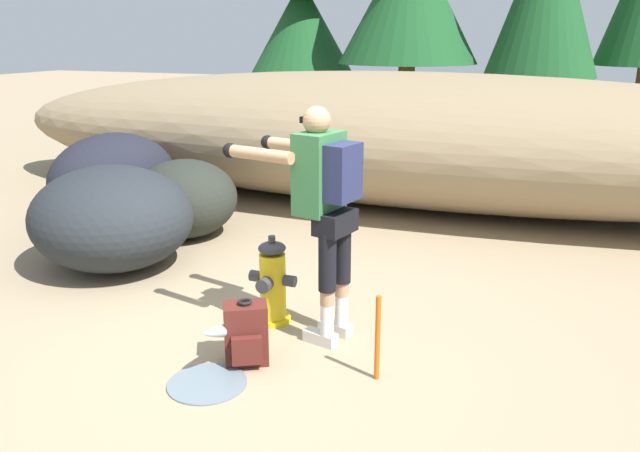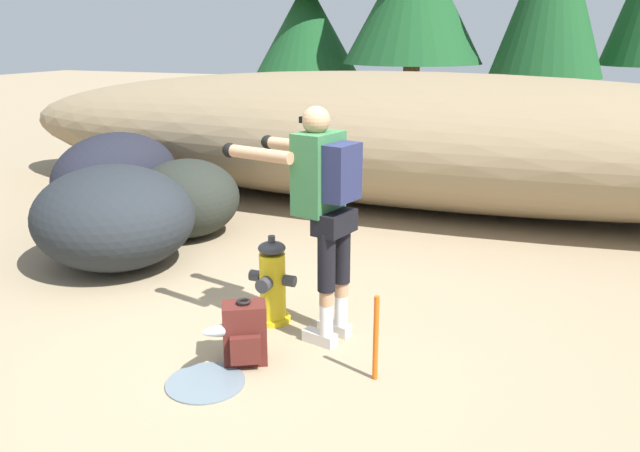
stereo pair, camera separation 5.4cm
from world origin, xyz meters
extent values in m
cube|color=#998466|center=(0.00, 0.00, -0.02)|extent=(56.00, 56.00, 0.04)
ellipsoid|color=#897556|center=(0.00, 4.45, 0.87)|extent=(12.66, 3.20, 1.75)
cylinder|color=gold|center=(-0.07, 0.31, 0.02)|extent=(0.28, 0.28, 0.04)
cylinder|color=gold|center=(-0.07, 0.31, 0.31)|extent=(0.21, 0.21, 0.53)
ellipsoid|color=#333338|center=(-0.07, 0.31, 0.62)|extent=(0.22, 0.22, 0.10)
cylinder|color=#333338|center=(-0.07, 0.31, 0.70)|extent=(0.06, 0.06, 0.05)
cylinder|color=#333338|center=(-0.22, 0.31, 0.37)|extent=(0.09, 0.09, 0.09)
cylinder|color=#333338|center=(0.08, 0.31, 0.37)|extent=(0.09, 0.09, 0.09)
cylinder|color=#333338|center=(-0.07, 0.16, 0.37)|extent=(0.11, 0.09, 0.11)
ellipsoid|color=silver|center=(-0.07, -0.28, 0.20)|extent=(0.10, 0.91, 0.43)
cylinder|color=slate|center=(-0.07, -0.72, 0.01)|extent=(0.53, 0.53, 0.01)
cube|color=beige|center=(0.42, 0.10, 0.04)|extent=(0.28, 0.16, 0.09)
cylinder|color=white|center=(0.47, 0.08, 0.21)|extent=(0.10, 0.10, 0.24)
cylinder|color=tan|center=(0.47, 0.08, 0.39)|extent=(0.10, 0.10, 0.11)
cylinder|color=black|center=(0.47, 0.08, 0.66)|extent=(0.13, 0.13, 0.44)
cube|color=beige|center=(0.46, 0.29, 0.04)|extent=(0.28, 0.16, 0.09)
cylinder|color=white|center=(0.52, 0.28, 0.21)|extent=(0.10, 0.10, 0.24)
cylinder|color=tan|center=(0.52, 0.28, 0.39)|extent=(0.10, 0.10, 0.11)
cylinder|color=black|center=(0.52, 0.28, 0.66)|extent=(0.13, 0.13, 0.44)
cube|color=black|center=(0.50, 0.18, 0.93)|extent=(0.27, 0.36, 0.16)
cube|color=#336B3D|center=(0.36, 0.21, 1.27)|extent=(0.31, 0.40, 0.58)
cube|color=#23284C|center=(0.56, 0.17, 1.30)|extent=(0.22, 0.31, 0.40)
sphere|color=tan|center=(0.34, 0.22, 1.65)|extent=(0.20, 0.20, 0.20)
cube|color=black|center=(0.26, 0.24, 1.65)|extent=(0.05, 0.15, 0.04)
cylinder|color=tan|center=(-0.05, 0.08, 1.41)|extent=(0.59, 0.22, 0.09)
sphere|color=black|center=(-0.31, 0.14, 1.41)|extent=(0.11, 0.11, 0.11)
cylinder|color=tan|center=(0.05, 0.51, 1.41)|extent=(0.59, 0.22, 0.09)
sphere|color=black|center=(-0.21, 0.57, 1.41)|extent=(0.11, 0.11, 0.11)
cube|color=#511E19|center=(0.03, -0.35, 0.22)|extent=(0.36, 0.32, 0.44)
cube|color=#511E19|center=(0.10, -0.47, 0.15)|extent=(0.21, 0.16, 0.20)
torus|color=black|center=(0.03, -0.35, 0.46)|extent=(0.10, 0.10, 0.02)
cube|color=black|center=(0.05, -0.21, 0.22)|extent=(0.06, 0.05, 0.37)
cube|color=black|center=(-0.10, -0.29, 0.22)|extent=(0.06, 0.05, 0.37)
ellipsoid|color=black|center=(-3.05, 2.15, 0.55)|extent=(1.36, 1.75, 1.10)
ellipsoid|color=#23272C|center=(-2.09, 0.90, 0.50)|extent=(2.23, 2.19, 1.00)
ellipsoid|color=#252923|center=(-1.97, 2.00, 0.44)|extent=(1.26, 1.29, 0.88)
cylinder|color=#47331E|center=(-3.83, 9.84, 0.57)|extent=(0.31, 0.31, 1.15)
cone|color=#194C23|center=(-3.83, 9.84, 2.26)|extent=(2.56, 2.56, 2.22)
cylinder|color=#47331E|center=(-1.23, 9.22, 0.82)|extent=(0.34, 0.34, 1.63)
cylinder|color=#47331E|center=(1.35, 9.15, 0.71)|extent=(0.25, 0.25, 1.42)
cylinder|color=#E55914|center=(0.95, -0.24, 0.30)|extent=(0.04, 0.04, 0.60)
camera|label=1|loc=(1.97, -3.90, 2.23)|focal=35.60mm
camera|label=2|loc=(2.02, -3.88, 2.23)|focal=35.60mm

